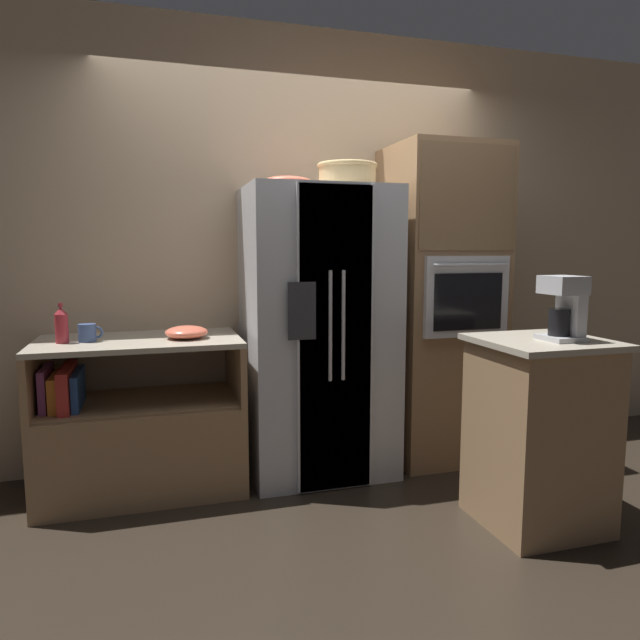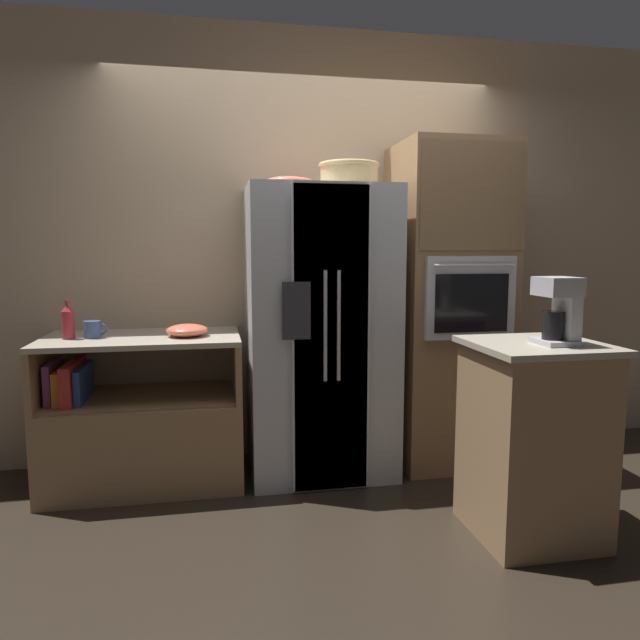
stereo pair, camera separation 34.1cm
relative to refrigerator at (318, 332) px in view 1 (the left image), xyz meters
name	(u,v)px [view 1 (the left image)]	position (x,y,z in m)	size (l,w,h in m)	color
ground_plane	(315,471)	(-0.03, -0.03, -0.88)	(20.00, 20.00, 0.00)	black
wall_back	(298,247)	(-0.03, 0.38, 0.52)	(12.00, 0.06, 2.80)	tan
counter_left	(140,435)	(-1.07, 0.02, -0.56)	(1.12, 0.67, 0.88)	#93704C
refrigerator	(318,332)	(0.00, 0.00, 0.00)	(0.87, 0.73, 1.76)	silver
wall_oven	(440,305)	(0.85, 0.03, 0.15)	(0.68, 0.70, 2.04)	#93704C
island_counter	(539,432)	(0.86, -1.00, -0.40)	(0.60, 0.59, 0.95)	#93704C
wicker_basket	(347,175)	(0.17, -0.03, 0.95)	(0.36, 0.36, 0.14)	tan
fruit_bowl	(287,182)	(-0.18, 0.05, 0.91)	(0.29, 0.29, 0.06)	#DB664C
bottle_tall	(61,325)	(-1.45, -0.02, 0.10)	(0.07, 0.07, 0.22)	maroon
mug	(88,333)	(-1.32, 0.00, 0.05)	(0.13, 0.09, 0.10)	#384C7A
mixing_bowl	(186,332)	(-0.79, -0.04, 0.04)	(0.24, 0.24, 0.07)	#DB664C
coffee_maker	(565,305)	(0.93, -1.06, 0.24)	(0.16, 0.19, 0.31)	#B2B2B7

